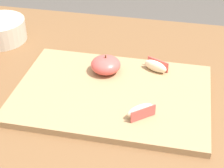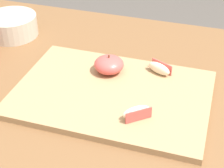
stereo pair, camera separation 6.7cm
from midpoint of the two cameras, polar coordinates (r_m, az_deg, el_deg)
name	(u,v)px [view 1 (the left image)]	position (r m, az deg, el deg)	size (l,w,h in m)	color
dining_table	(138,132)	(0.92, 1.92, -7.55)	(1.46, 0.89, 0.77)	brown
cutting_board	(112,94)	(0.86, -2.22, -1.58)	(0.45, 0.31, 0.02)	#A37F56
apple_half_skin_up	(106,65)	(0.92, -3.07, 2.93)	(0.07, 0.07, 0.05)	#D14C47
apple_wedge_front	(156,66)	(0.93, 4.72, 2.75)	(0.07, 0.05, 0.03)	beige
apple_wedge_middle	(141,111)	(0.78, 2.00, -4.23)	(0.06, 0.06, 0.03)	beige
ceramic_fruit_bowl	(0,30)	(1.15, -18.63, 7.95)	(0.15, 0.15, 0.06)	#BCB29E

